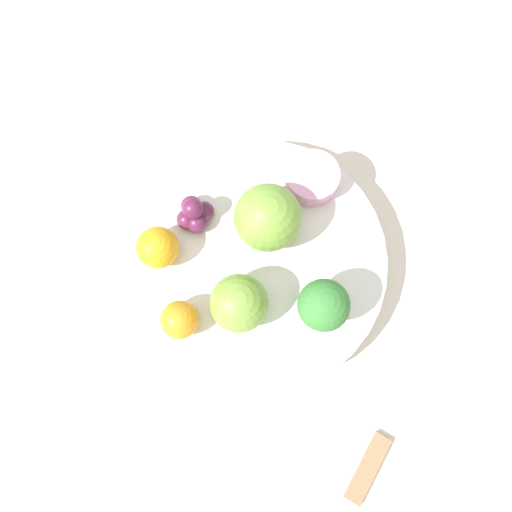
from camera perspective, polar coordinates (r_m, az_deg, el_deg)
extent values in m
plane|color=gray|center=(0.52, 0.00, -1.70)|extent=(6.00, 6.00, 0.00)
cube|color=beige|center=(0.51, 0.00, -1.46)|extent=(1.20, 1.20, 0.02)
cylinder|color=silver|center=(0.49, 0.00, -0.77)|extent=(0.25, 0.25, 0.03)
cylinder|color=#8CB76B|center=(0.45, 7.32, -6.08)|extent=(0.02, 0.02, 0.02)
sphere|color=#387A33|center=(0.43, 7.75, -5.60)|extent=(0.05, 0.05, 0.05)
sphere|color=olive|center=(0.45, 1.37, 4.41)|extent=(0.06, 0.06, 0.06)
sphere|color=olive|center=(0.44, -1.96, -5.42)|extent=(0.05, 0.05, 0.05)
sphere|color=orange|center=(0.46, -11.17, 0.95)|extent=(0.04, 0.04, 0.04)
sphere|color=orange|center=(0.45, -8.71, -7.21)|extent=(0.03, 0.03, 0.03)
sphere|color=#5B1E42|center=(0.48, -7.40, 5.70)|extent=(0.02, 0.02, 0.02)
sphere|color=#5B1E42|center=(0.48, -7.89, 4.14)|extent=(0.02, 0.02, 0.02)
sphere|color=#5B1E42|center=(0.47, -6.74, 3.79)|extent=(0.02, 0.02, 0.02)
sphere|color=#5B1E42|center=(0.48, -5.98, 5.07)|extent=(0.02, 0.02, 0.02)
sphere|color=#5B1E42|center=(0.46, -7.25, 5.40)|extent=(0.02, 0.02, 0.02)
cylinder|color=#EA9EC6|center=(0.49, 6.40, 8.80)|extent=(0.05, 0.05, 0.02)
cube|color=olive|center=(0.50, 12.67, -22.60)|extent=(0.04, 0.07, 0.01)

